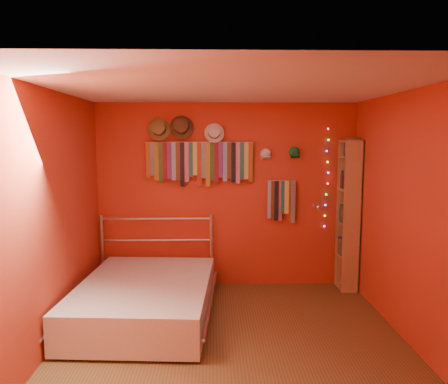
{
  "coord_description": "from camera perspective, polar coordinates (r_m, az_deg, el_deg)",
  "views": [
    {
      "loc": [
        -0.17,
        -4.15,
        2.04
      ],
      "look_at": [
        -0.06,
        0.9,
        1.4
      ],
      "focal_mm": 35.0,
      "sensor_mm": 36.0,
      "label": 1
    }
  ],
  "objects": [
    {
      "name": "back_wall",
      "position": [
        5.95,
        0.35,
        -0.45
      ],
      "size": [
        3.5,
        0.02,
        2.5
      ],
      "primitive_type": "cube",
      "color": "#AF401C",
      "rests_on": "ground"
    },
    {
      "name": "ground",
      "position": [
        4.62,
        1.01,
        -18.99
      ],
      "size": [
        3.5,
        3.5,
        0.0
      ],
      "primitive_type": "plane",
      "color": "brown",
      "rests_on": "ground"
    },
    {
      "name": "fedora_olive",
      "position": [
        5.85,
        -8.53,
        8.17
      ],
      "size": [
        0.3,
        0.16,
        0.3
      ],
      "rotation": [
        1.36,
        0.0,
        0.0
      ],
      "color": "brown",
      "rests_on": "back_wall"
    },
    {
      "name": "bookshelf",
      "position": [
        6.05,
        16.32,
        -2.84
      ],
      "size": [
        0.25,
        0.34,
        2.0
      ],
      "color": "#A5734A",
      "rests_on": "ground"
    },
    {
      "name": "bed",
      "position": [
        5.14,
        -10.22,
        -13.52
      ],
      "size": [
        1.63,
        2.11,
        1.0
      ],
      "rotation": [
        0.0,
        0.0,
        -0.06
      ],
      "color": "silver",
      "rests_on": "ground"
    },
    {
      "name": "fedora_white",
      "position": [
        5.8,
        -1.28,
        7.78
      ],
      "size": [
        0.26,
        0.14,
        0.26
      ],
      "rotation": [
        1.36,
        0.0,
        0.0
      ],
      "color": "beige",
      "rests_on": "back_wall"
    },
    {
      "name": "fairy_lights",
      "position": [
        6.08,
        13.27,
        1.76
      ],
      "size": [
        0.06,
        0.02,
        1.35
      ],
      "color": "#FF3333",
      "rests_on": "back_wall"
    },
    {
      "name": "reading_lamp",
      "position": [
        5.89,
        12.1,
        -1.93
      ],
      "size": [
        0.07,
        0.31,
        0.09
      ],
      "color": "silver",
      "rests_on": "back_wall"
    },
    {
      "name": "fedora_brown",
      "position": [
        5.81,
        -5.58,
        8.47
      ],
      "size": [
        0.32,
        0.17,
        0.31
      ],
      "rotation": [
        1.36,
        0.0,
        0.0
      ],
      "color": "#4D321B",
      "rests_on": "back_wall"
    },
    {
      "name": "ceiling",
      "position": [
        4.18,
        1.09,
        13.52
      ],
      "size": [
        3.5,
        3.5,
        0.02
      ],
      "primitive_type": "cube",
      "color": "white",
      "rests_on": "back_wall"
    },
    {
      "name": "cap_white",
      "position": [
        5.89,
        5.47,
        4.98
      ],
      "size": [
        0.16,
        0.2,
        0.16
      ],
      "color": "white",
      "rests_on": "back_wall"
    },
    {
      "name": "right_wall",
      "position": [
        4.64,
        23.23,
        -3.2
      ],
      "size": [
        0.02,
        3.5,
        2.5
      ],
      "primitive_type": "cube",
      "color": "#AF401C",
      "rests_on": "ground"
    },
    {
      "name": "left_wall",
      "position": [
        4.51,
        -21.83,
        -3.42
      ],
      "size": [
        0.02,
        3.5,
        2.5
      ],
      "primitive_type": "cube",
      "color": "#AF401C",
      "rests_on": "ground"
    },
    {
      "name": "tie_rack",
      "position": [
        5.84,
        -3.17,
        4.09
      ],
      "size": [
        1.45,
        0.03,
        0.6
      ],
      "color": "silver",
      "rests_on": "back_wall"
    },
    {
      "name": "cap_green",
      "position": [
        5.95,
        9.14,
        5.13
      ],
      "size": [
        0.16,
        0.2,
        0.16
      ],
      "color": "#186F2C",
      "rests_on": "back_wall"
    },
    {
      "name": "small_tie_rack",
      "position": [
        5.96,
        7.53,
        -0.95
      ],
      "size": [
        0.4,
        0.03,
        0.58
      ],
      "color": "silver",
      "rests_on": "back_wall"
    }
  ]
}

